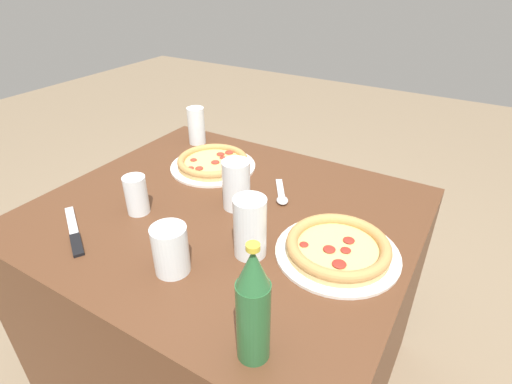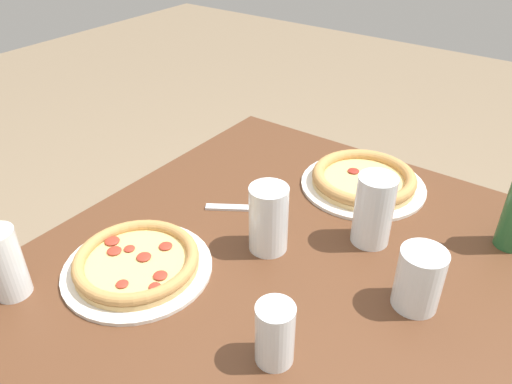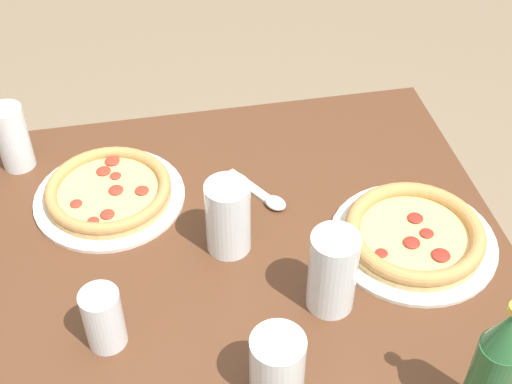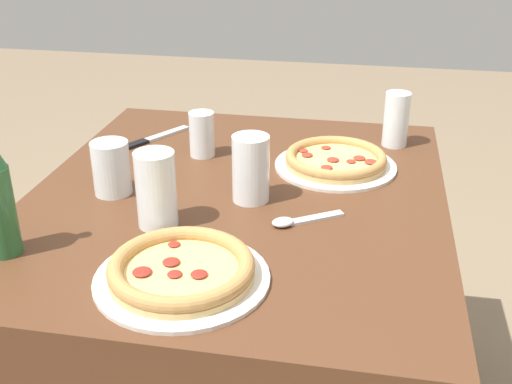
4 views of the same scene
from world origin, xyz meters
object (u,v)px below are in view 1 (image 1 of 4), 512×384
Objects in this scene: beer_bottle at (253,307)px; glass_water at (236,186)px; knife at (74,232)px; glass_cola at (171,251)px; glass_lemonade at (136,196)px; glass_mango_juice at (250,230)px; pizza_veggie at (213,162)px; spoon at (282,196)px; pizza_margherita at (338,248)px; glass_orange_juice at (197,128)px.

glass_water is at bearing -53.21° from beer_bottle.
glass_water is at bearing -131.68° from knife.
glass_water reaches higher than knife.
glass_water is (0.02, -0.30, 0.01)m from glass_cola.
glass_lemonade is 0.72× the size of glass_mango_juice.
glass_water is (-0.22, -0.17, 0.01)m from glass_lemonade.
spoon is (-0.30, 0.06, -0.01)m from pizza_veggie.
glass_cola reaches higher than knife.
beer_bottle reaches higher than glass_cola.
knife is (0.63, 0.28, -0.02)m from pizza_margherita.
pizza_margherita is at bearing -156.24° from knife.
beer_bottle is 0.61m from knife.
spoon is (-0.47, 0.20, -0.06)m from glass_orange_juice.
spoon is at bearing 157.39° from glass_orange_juice.
glass_mango_juice is 0.22m from glass_water.
glass_mango_juice reaches higher than spoon.
glass_cola is 0.19m from glass_mango_juice.
beer_bottle reaches higher than pizza_veggie.
knife is (0.07, 0.16, -0.05)m from glass_lemonade.
glass_water is at bearing 50.18° from spoon.
pizza_margherita is 0.68m from knife.
pizza_margherita is 0.34m from glass_water.
glass_lemonade is 0.58m from beer_bottle.
beer_bottle reaches higher than pizza_margherita.
glass_cola is (-0.41, 0.61, -0.01)m from glass_orange_juice.
glass_cola reaches higher than glass_lemonade.
glass_cola is 1.06× the size of glass_lemonade.
glass_water is at bearing -47.88° from glass_mango_juice.
glass_mango_juice is at bearing 29.28° from pizza_margherita.
knife is (0.32, 0.03, -0.05)m from glass_cola.
pizza_veggie is at bearing -42.85° from glass_mango_juice.
pizza_margherita reaches higher than knife.
glass_mango_juice is (-0.37, -0.01, 0.02)m from glass_lemonade.
glass_orange_juice is 0.65m from knife.
knife is at bearing 4.83° from glass_cola.
knife is at bearing 66.53° from glass_lemonade.
glass_cola is 0.82× the size of glass_water.
beer_bottle is (-0.16, 0.24, 0.05)m from glass_mango_juice.
pizza_veggie is 2.07× the size of glass_orange_juice.
spoon is at bearing 168.89° from pizza_veggie.
pizza_veggie is at bearing -22.48° from pizza_margherita.
beer_bottle reaches higher than glass_mango_juice.
glass_mango_juice is at bearing -158.72° from knife.
pizza_veggie is at bearing -48.22° from beer_bottle.
glass_water is at bearing 141.24° from pizza_veggie.
pizza_margherita is 0.40m from glass_cola.
beer_bottle is (-0.51, 0.57, 0.10)m from pizza_veggie.
beer_bottle is 1.18× the size of knife.
pizza_veggie is 1.15× the size of beer_bottle.
glass_lemonade is 0.44× the size of beer_bottle.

